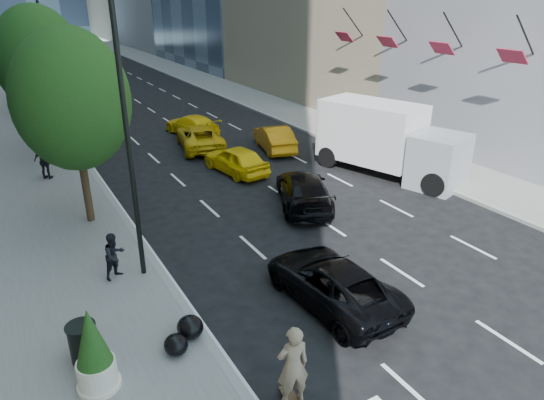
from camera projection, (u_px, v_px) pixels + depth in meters
ground at (378, 280)px, 15.65m from camera, size 160.00×160.00×0.00m
sidewalk_left at (9, 119)px, 35.45m from camera, size 6.00×120.00×0.15m
sidewalk_right at (242, 94)px, 44.13m from camera, size 4.00×120.00×0.15m
lamp_near at (129, 98)px, 13.67m from camera, size 2.13×0.22×10.00m
lamp_far at (48, 45)px, 28.04m from camera, size 2.13×0.22×10.00m
tree_near at (72, 100)px, 17.59m from camera, size 4.20×4.20×7.46m
tree_mid at (39, 60)px, 25.44m from camera, size 4.50×4.50×7.99m
tree_far at (21, 50)px, 36.08m from camera, size 3.90×3.90×6.92m
traffic_signal at (25, 46)px, 42.99m from camera, size 2.48×0.53×5.20m
facade_flags at (415, 41)px, 26.06m from camera, size 1.85×13.30×2.05m
skateboarder at (293, 371)px, 10.51m from camera, size 0.81×0.61×2.01m
black_sedan_lincoln at (332, 282)px, 14.33m from camera, size 2.46×4.93×1.34m
black_sedan_mercedes at (304, 190)px, 20.91m from camera, size 4.00×5.45×1.47m
taxi_a at (236, 160)px, 24.78m from camera, size 2.26×4.37×1.42m
taxi_b at (274, 138)px, 28.46m from camera, size 2.56×4.64×1.45m
taxi_c at (200, 137)px, 28.73m from camera, size 3.38×5.46×1.41m
taxi_d at (192, 125)px, 31.53m from camera, size 2.77×4.79×1.30m
city_bus at (94, 93)px, 35.61m from camera, size 6.38×13.41×3.64m
box_truck at (388, 140)px, 24.29m from camera, size 4.75×7.81×3.52m
pedestrian_a at (115, 256)px, 15.28m from camera, size 0.93×0.86×1.54m
pedestrian_b at (45, 161)px, 23.46m from camera, size 1.13×0.98×1.82m
trash_can at (83, 343)px, 11.87m from camera, size 0.66×0.66×0.99m
planter_shrub at (93, 351)px, 10.84m from camera, size 0.89×0.89×2.14m
garbage_bags at (185, 334)px, 12.53m from camera, size 1.20×1.16×0.59m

